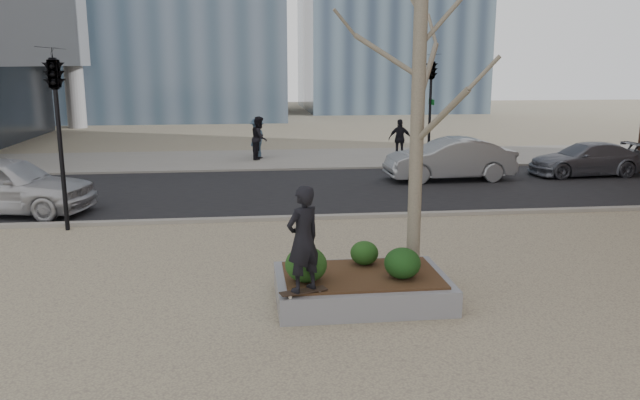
{
  "coord_description": "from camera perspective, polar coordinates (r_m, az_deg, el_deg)",
  "views": [
    {
      "loc": [
        -0.95,
        -10.27,
        4.09
      ],
      "look_at": [
        0.5,
        2.0,
        1.4
      ],
      "focal_mm": 35.0,
      "sensor_mm": 36.0,
      "label": 1
    }
  ],
  "objects": [
    {
      "name": "traffic_light_far",
      "position": [
        26.02,
        10.02,
        8.05
      ],
      "size": [
        0.6,
        2.48,
        4.5
      ],
      "primitive_type": null,
      "color": "black",
      "rests_on": "ground"
    },
    {
      "name": "traffic_light_near",
      "position": [
        16.61,
        -22.68,
        4.98
      ],
      "size": [
        0.6,
        2.48,
        4.5
      ],
      "primitive_type": null,
      "color": "black",
      "rests_on": "ground"
    },
    {
      "name": "pedestrian_a",
      "position": [
        27.4,
        -5.55,
        5.67
      ],
      "size": [
        0.91,
        1.05,
        1.87
      ],
      "primitive_type": "imported",
      "rotation": [
        0.0,
        0.0,
        1.32
      ],
      "color": "black",
      "rests_on": "far_sidewalk"
    },
    {
      "name": "planter",
      "position": [
        11.14,
        3.8,
        -8.04
      ],
      "size": [
        3.0,
        2.0,
        0.45
      ],
      "primitive_type": "cube",
      "color": "gray",
      "rests_on": "ground"
    },
    {
      "name": "pedestrian_b",
      "position": [
        28.09,
        -5.78,
        5.69
      ],
      "size": [
        1.03,
        1.28,
        1.73
      ],
      "primitive_type": "imported",
      "rotation": [
        0.0,
        0.0,
        4.31
      ],
      "color": "#384F65",
      "rests_on": "far_sidewalk"
    },
    {
      "name": "police_car",
      "position": [
        19.31,
        -26.8,
        1.24
      ],
      "size": [
        5.05,
        2.87,
        1.62
      ],
      "primitive_type": "imported",
      "rotation": [
        0.0,
        0.0,
        1.36
      ],
      "color": "#BABABE",
      "rests_on": "street"
    },
    {
      "name": "sycamore_tree",
      "position": [
        10.97,
        9.01,
        10.57
      ],
      "size": [
        2.8,
        2.8,
        6.6
      ],
      "primitive_type": null,
      "color": "gray",
      "rests_on": "planter_mulch"
    },
    {
      "name": "ground",
      "position": [
        11.09,
        -1.37,
        -9.36
      ],
      "size": [
        120.0,
        120.0,
        0.0
      ],
      "primitive_type": "plane",
      "color": "tan",
      "rests_on": "ground"
    },
    {
      "name": "pedestrian_c",
      "position": [
        27.79,
        7.33,
        5.57
      ],
      "size": [
        1.05,
        0.52,
        1.72
      ],
      "primitive_type": "imported",
      "rotation": [
        0.0,
        0.0,
        3.04
      ],
      "color": "black",
      "rests_on": "far_sidewalk"
    },
    {
      "name": "skateboard",
      "position": [
        10.17,
        -1.53,
        -8.47
      ],
      "size": [
        0.8,
        0.43,
        0.08
      ],
      "primitive_type": null,
      "rotation": [
        0.0,
        0.0,
        0.31
      ],
      "color": "black",
      "rests_on": "planter"
    },
    {
      "name": "street",
      "position": [
        20.7,
        -3.97,
        0.89
      ],
      "size": [
        60.0,
        8.0,
        0.02
      ],
      "primitive_type": "cube",
      "color": "black",
      "rests_on": "ground"
    },
    {
      "name": "skateboarder",
      "position": [
        9.89,
        -1.56,
        -3.59
      ],
      "size": [
        0.75,
        0.7,
        1.72
      ],
      "primitive_type": "imported",
      "rotation": [
        0.0,
        0.0,
        3.75
      ],
      "color": "black",
      "rests_on": "skateboard"
    },
    {
      "name": "far_sidewalk",
      "position": [
        27.59,
        -4.7,
        3.75
      ],
      "size": [
        60.0,
        6.0,
        0.02
      ],
      "primitive_type": "cube",
      "color": "gray",
      "rests_on": "ground"
    },
    {
      "name": "car_silver",
      "position": [
        22.85,
        11.75,
        3.68
      ],
      "size": [
        4.59,
        1.71,
        1.5
      ],
      "primitive_type": "imported",
      "rotation": [
        0.0,
        0.0,
        4.74
      ],
      "color": "gray",
      "rests_on": "street"
    },
    {
      "name": "shrub_middle",
      "position": [
        11.49,
        4.07,
        -4.85
      ],
      "size": [
        0.52,
        0.52,
        0.44
      ],
      "primitive_type": "ellipsoid",
      "color": "#163C13",
      "rests_on": "planter_mulch"
    },
    {
      "name": "car_third",
      "position": [
        25.34,
        23.11,
        3.46
      ],
      "size": [
        4.26,
        1.81,
        1.22
      ],
      "primitive_type": "imported",
      "rotation": [
        0.0,
        0.0,
        4.74
      ],
      "color": "slate",
      "rests_on": "street"
    },
    {
      "name": "shrub_left",
      "position": [
        10.57,
        -1.29,
        -5.91
      ],
      "size": [
        0.71,
        0.71,
        0.6
      ],
      "primitive_type": "ellipsoid",
      "color": "#133812",
      "rests_on": "planter_mulch"
    },
    {
      "name": "shrub_right",
      "position": [
        10.83,
        7.54,
        -5.75
      ],
      "size": [
        0.63,
        0.63,
        0.53
      ],
      "primitive_type": "ellipsoid",
      "color": "#103311",
      "rests_on": "planter_mulch"
    },
    {
      "name": "planter_mulch",
      "position": [
        11.06,
        3.82,
        -6.85
      ],
      "size": [
        2.7,
        1.7,
        0.04
      ],
      "primitive_type": "cube",
      "color": "#382314",
      "rests_on": "planter"
    }
  ]
}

